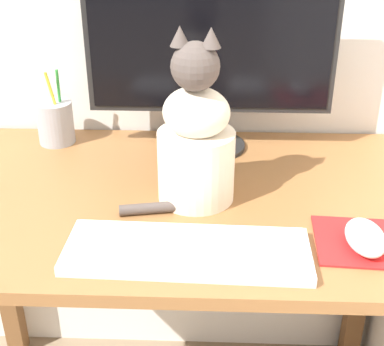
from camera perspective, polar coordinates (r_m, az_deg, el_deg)
name	(u,v)px	position (r m, az deg, el deg)	size (l,w,h in m)	color
desk	(171,241)	(1.14, -2.23, -7.25)	(1.10, 0.63, 0.73)	brown
monitor	(210,56)	(1.20, 1.98, 12.32)	(0.55, 0.17, 0.39)	black
keyboard	(187,250)	(0.89, -0.51, -8.23)	(0.41, 0.15, 0.02)	silver
mousepad_right	(365,242)	(0.98, 18.01, -7.03)	(0.18, 0.16, 0.00)	red
computer_mouse_right	(365,237)	(0.95, 18.01, -6.53)	(0.07, 0.11, 0.04)	white
cat	(196,140)	(1.01, 0.39, 3.56)	(0.23, 0.17, 0.34)	beige
pen_cup	(56,122)	(1.32, -14.35, 5.28)	(0.09, 0.09, 0.18)	#99999E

